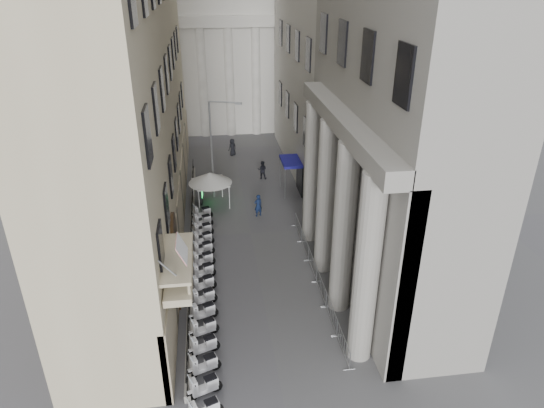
# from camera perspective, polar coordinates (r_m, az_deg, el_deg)

# --- Properties ---
(iron_fence) EXTENTS (0.30, 28.00, 1.40)m
(iron_fence) POSITION_cam_1_polar(r_m,az_deg,el_deg) (34.96, -9.39, -4.83)
(iron_fence) COLOR black
(iron_fence) RESTS_ON ground
(blue_awning) EXTENTS (1.60, 3.00, 3.00)m
(blue_awning) POSITION_cam_1_polar(r_m,az_deg,el_deg) (42.55, 2.18, 1.40)
(blue_awning) COLOR navy
(blue_awning) RESTS_ON ground
(flag) EXTENTS (1.00, 1.40, 8.20)m
(flag) POSITION_cam_1_polar(r_m,az_deg,el_deg) (24.66, -9.07, -20.37)
(flag) COLOR #9E0C11
(flag) RESTS_ON ground
(scooter_1) EXTENTS (1.51, 1.01, 1.50)m
(scooter_1) POSITION_cam_1_polar(r_m,az_deg,el_deg) (24.20, -7.85, -21.41)
(scooter_1) COLOR white
(scooter_1) RESTS_ON ground
(scooter_2) EXTENTS (1.51, 1.01, 1.50)m
(scooter_2) POSITION_cam_1_polar(r_m,az_deg,el_deg) (25.13, -7.89, -19.16)
(scooter_2) COLOR white
(scooter_2) RESTS_ON ground
(scooter_3) EXTENTS (1.51, 1.01, 1.50)m
(scooter_3) POSITION_cam_1_polar(r_m,az_deg,el_deg) (26.10, -7.92, -17.07)
(scooter_3) COLOR white
(scooter_3) RESTS_ON ground
(scooter_4) EXTENTS (1.51, 1.01, 1.50)m
(scooter_4) POSITION_cam_1_polar(r_m,az_deg,el_deg) (27.10, -7.95, -15.13)
(scooter_4) COLOR white
(scooter_4) RESTS_ON ground
(scooter_5) EXTENTS (1.51, 1.01, 1.50)m
(scooter_5) POSITION_cam_1_polar(r_m,az_deg,el_deg) (28.14, -7.98, -13.34)
(scooter_5) COLOR white
(scooter_5) RESTS_ON ground
(scooter_6) EXTENTS (1.51, 1.01, 1.50)m
(scooter_6) POSITION_cam_1_polar(r_m,az_deg,el_deg) (29.19, -8.00, -11.67)
(scooter_6) COLOR white
(scooter_6) RESTS_ON ground
(scooter_7) EXTENTS (1.51, 1.01, 1.50)m
(scooter_7) POSITION_cam_1_polar(r_m,az_deg,el_deg) (30.27, -8.03, -10.12)
(scooter_7) COLOR white
(scooter_7) RESTS_ON ground
(scooter_8) EXTENTS (1.51, 1.01, 1.50)m
(scooter_8) POSITION_cam_1_polar(r_m,az_deg,el_deg) (31.37, -8.05, -8.68)
(scooter_8) COLOR white
(scooter_8) RESTS_ON ground
(scooter_9) EXTENTS (1.51, 1.01, 1.50)m
(scooter_9) POSITION_cam_1_polar(r_m,az_deg,el_deg) (32.49, -8.07, -7.33)
(scooter_9) COLOR white
(scooter_9) RESTS_ON ground
(scooter_10) EXTENTS (1.51, 1.01, 1.50)m
(scooter_10) POSITION_cam_1_polar(r_m,az_deg,el_deg) (33.63, -8.09, -6.08)
(scooter_10) COLOR white
(scooter_10) RESTS_ON ground
(scooter_11) EXTENTS (1.51, 1.01, 1.50)m
(scooter_11) POSITION_cam_1_polar(r_m,az_deg,el_deg) (34.78, -8.10, -4.91)
(scooter_11) COLOR white
(scooter_11) RESTS_ON ground
(scooter_12) EXTENTS (1.51, 1.01, 1.50)m
(scooter_12) POSITION_cam_1_polar(r_m,az_deg,el_deg) (35.94, -8.12, -3.81)
(scooter_12) COLOR white
(scooter_12) RESTS_ON ground
(scooter_13) EXTENTS (1.51, 1.01, 1.50)m
(scooter_13) POSITION_cam_1_polar(r_m,az_deg,el_deg) (37.12, -8.13, -2.78)
(scooter_13) COLOR white
(scooter_13) RESTS_ON ground
(scooter_14) EXTENTS (1.51, 1.01, 1.50)m
(scooter_14) POSITION_cam_1_polar(r_m,az_deg,el_deg) (38.31, -8.15, -1.82)
(scooter_14) COLOR white
(scooter_14) RESTS_ON ground
(barrier_0) EXTENTS (0.60, 2.40, 1.10)m
(barrier_0) POSITION_cam_1_polar(r_m,az_deg,el_deg) (26.19, 8.31, -16.92)
(barrier_0) COLOR #A2A4A9
(barrier_0) RESTS_ON ground
(barrier_1) EXTENTS (0.60, 2.40, 1.10)m
(barrier_1) POSITION_cam_1_polar(r_m,az_deg,el_deg) (27.99, 6.94, -13.50)
(barrier_1) COLOR #A2A4A9
(barrier_1) RESTS_ON ground
(barrier_2) EXTENTS (0.60, 2.40, 1.10)m
(barrier_2) POSITION_cam_1_polar(r_m,az_deg,el_deg) (29.90, 5.76, -10.50)
(barrier_2) COLOR #A2A4A9
(barrier_2) RESTS_ON ground
(barrier_3) EXTENTS (0.60, 2.40, 1.10)m
(barrier_3) POSITION_cam_1_polar(r_m,az_deg,el_deg) (31.88, 4.75, -7.86)
(barrier_3) COLOR #A2A4A9
(barrier_3) RESTS_ON ground
(barrier_4) EXTENTS (0.60, 2.40, 1.10)m
(barrier_4) POSITION_cam_1_polar(r_m,az_deg,el_deg) (33.93, 3.87, -5.53)
(barrier_4) COLOR #A2A4A9
(barrier_4) RESTS_ON ground
(barrier_5) EXTENTS (0.60, 2.40, 1.10)m
(barrier_5) POSITION_cam_1_polar(r_m,az_deg,el_deg) (36.04, 3.10, -3.47)
(barrier_5) COLOR #A2A4A9
(barrier_5) RESTS_ON ground
(security_tent) EXTENTS (3.53, 3.53, 2.87)m
(security_tent) POSITION_cam_1_polar(r_m,az_deg,el_deg) (39.42, -6.90, 2.95)
(security_tent) COLOR white
(security_tent) RESTS_ON ground
(street_lamp) EXTENTS (2.63, 0.99, 8.35)m
(street_lamp) POSITION_cam_1_polar(r_m,az_deg,el_deg) (40.01, -6.71, 7.28)
(street_lamp) COLOR #93969B
(street_lamp) RESTS_ON ground
(info_kiosk) EXTENTS (0.33, 0.86, 1.79)m
(info_kiosk) POSITION_cam_1_polar(r_m,az_deg,el_deg) (40.57, -8.40, 1.24)
(info_kiosk) COLOR black
(info_kiosk) RESTS_ON ground
(pedestrian_a) EXTENTS (0.79, 0.67, 1.84)m
(pedestrian_a) POSITION_cam_1_polar(r_m,az_deg,el_deg) (38.08, -1.64, -0.17)
(pedestrian_a) COLOR #0D1836
(pedestrian_a) RESTS_ON ground
(pedestrian_b) EXTENTS (0.98, 0.84, 1.74)m
(pedestrian_b) POSITION_cam_1_polar(r_m,az_deg,el_deg) (45.02, -1.16, 4.04)
(pedestrian_b) COLOR black
(pedestrian_b) RESTS_ON ground
(pedestrian_c) EXTENTS (1.04, 0.96, 1.79)m
(pedestrian_c) POSITION_cam_1_polar(r_m,az_deg,el_deg) (51.00, -4.68, 6.68)
(pedestrian_c) COLOR black
(pedestrian_c) RESTS_ON ground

